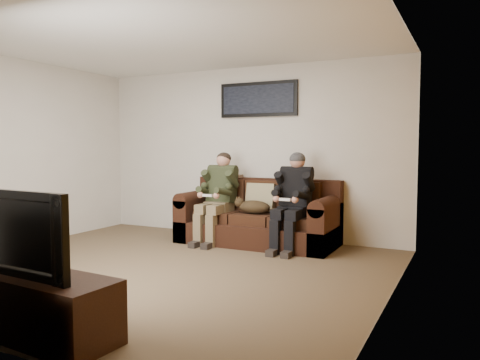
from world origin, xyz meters
The scene contains 15 objects.
floor centered at (0.00, 0.00, 0.00)m, with size 5.00×5.00×0.00m, color brown.
ceiling centered at (0.00, 0.00, 2.60)m, with size 5.00×5.00×0.00m, color silver.
wall_back centered at (0.00, 2.25, 1.30)m, with size 5.00×5.00×0.00m, color beige.
wall_left centered at (-2.50, 0.00, 1.30)m, with size 4.50×4.50×0.00m, color beige.
wall_right centered at (2.50, 0.00, 1.30)m, with size 4.50×4.50×0.00m, color beige.
accent_wall_right centered at (2.49, 0.00, 1.30)m, with size 4.50×4.50×0.00m, color #A05E10.
sofa centered at (0.42, 1.83, 0.35)m, with size 2.24×0.97×0.92m.
throw_pillow centered at (0.42, 1.87, 0.65)m, with size 0.43×0.12×0.41m, color #968962.
throw_blanket centered at (-0.26, 2.11, 0.92)m, with size 0.46×0.22×0.08m, color tan.
person_left centered at (-0.16, 1.64, 0.73)m, with size 0.51×0.87×1.30m.
person_right centered at (0.99, 1.64, 0.74)m, with size 0.51×0.86×1.31m.
cat centered at (0.40, 1.63, 0.55)m, with size 0.66×0.26×0.24m.
framed_poster centered at (0.22, 2.22, 2.10)m, with size 1.25×0.05×0.52m.
tv_stand centered at (0.26, -1.95, 0.23)m, with size 1.46×0.47×0.46m, color black.
television centered at (0.26, -1.95, 0.77)m, with size 1.07×0.14×0.62m, color black.
Camera 1 is at (3.14, -4.27, 1.38)m, focal length 35.00 mm.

